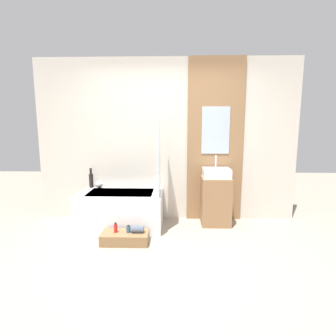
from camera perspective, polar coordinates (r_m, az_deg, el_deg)
ground_plane at (r=3.10m, az=-1.35°, el=-20.57°), size 12.00×12.00×0.00m
wall_tiled_back at (r=4.28m, az=-0.33°, el=5.94°), size 4.20×0.06×2.60m
wall_wood_accent at (r=4.28m, az=10.23°, el=5.92°), size 0.89×0.04×2.60m
bathtub at (r=4.13m, az=-10.13°, el=-8.82°), size 1.25×0.75×0.54m
glass_shower_screen at (r=3.80m, az=-1.89°, el=2.73°), size 0.01×0.55×1.14m
wooden_step_bench at (r=3.64m, az=-9.30°, el=-14.71°), size 0.62×0.32×0.14m
vanity_cabinet at (r=4.21m, az=10.32°, el=-7.05°), size 0.45×0.41×0.75m
sink at (r=4.11m, az=10.50°, el=-1.05°), size 0.41×0.35×0.34m
vase_tall_dark at (r=4.44m, az=-16.39°, el=-2.45°), size 0.07×0.07×0.32m
vase_round_light at (r=4.40m, az=-14.70°, el=-3.47°), size 0.12×0.12×0.12m
bottle_soap_primary at (r=3.62m, az=-11.33°, el=-12.69°), size 0.05×0.05×0.13m
bottle_soap_secondary at (r=3.59m, az=-8.61°, el=-13.03°), size 0.06×0.06×0.10m
towel_roll at (r=3.57m, az=-6.60°, el=-13.12°), size 0.16×0.09×0.09m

